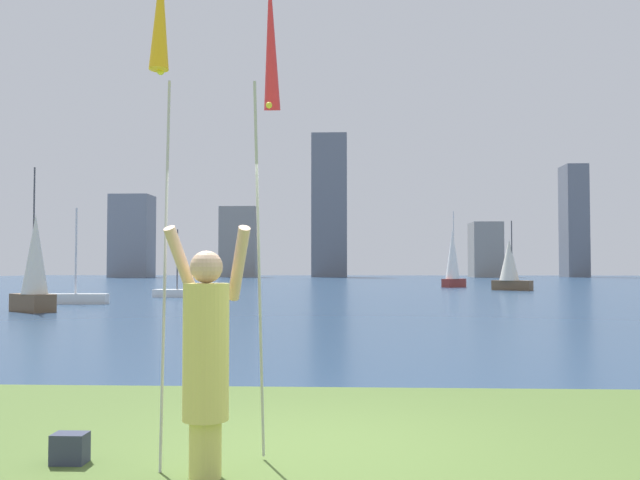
% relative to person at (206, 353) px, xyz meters
% --- Properties ---
extents(ground, '(120.00, 138.00, 0.12)m').
position_rel_person_xyz_m(ground, '(0.92, 51.87, -1.05)').
color(ground, '#4C662D').
extents(person, '(0.74, 0.54, 2.01)m').
position_rel_person_xyz_m(person, '(0.00, 0.00, 0.00)').
color(person, '#D8CC66').
rests_on(person, ground).
extents(kite_flag_left, '(0.16, 0.42, 4.22)m').
position_rel_person_xyz_m(kite_flag_left, '(-0.40, 0.01, 2.60)').
color(kite_flag_left, '#B2B2B7').
rests_on(kite_flag_left, ground).
extents(kite_flag_right, '(0.16, 1.31, 4.49)m').
position_rel_person_xyz_m(kite_flag_right, '(0.40, 0.94, 2.74)').
color(kite_flag_right, '#B2B2B7').
rests_on(kite_flag_right, ground).
extents(bag, '(0.29, 0.20, 0.25)m').
position_rel_person_xyz_m(bag, '(-1.24, 0.34, -0.86)').
color(bag, '#33384C').
rests_on(bag, ground).
extents(sailboat_1, '(2.86, 0.77, 4.29)m').
position_rel_person_xyz_m(sailboat_1, '(-11.09, 24.55, -0.69)').
color(sailboat_1, silver).
rests_on(sailboat_1, ground).
extents(sailboat_3, '(2.03, 1.84, 5.35)m').
position_rel_person_xyz_m(sailboat_3, '(-10.50, 19.30, 0.63)').
color(sailboat_3, brown).
rests_on(sailboat_3, ground).
extents(sailboat_5, '(2.70, 2.26, 4.86)m').
position_rel_person_xyz_m(sailboat_5, '(12.25, 43.03, 0.75)').
color(sailboat_5, brown).
rests_on(sailboat_5, ground).
extents(sailboat_6, '(2.54, 1.18, 3.69)m').
position_rel_person_xyz_m(sailboat_6, '(-8.30, 31.48, -0.75)').
color(sailboat_6, white).
rests_on(sailboat_6, ground).
extents(sailboat_8, '(2.14, 2.15, 6.07)m').
position_rel_person_xyz_m(sailboat_8, '(9.28, 49.73, 1.22)').
color(sailboat_8, maroon).
rests_on(sailboat_8, ground).
extents(skyline_tower_0, '(5.95, 5.02, 12.53)m').
position_rel_person_xyz_m(skyline_tower_0, '(-32.22, 97.55, 5.28)').
color(skyline_tower_0, gray).
rests_on(skyline_tower_0, ground).
extents(skyline_tower_1, '(5.62, 3.34, 10.88)m').
position_rel_person_xyz_m(skyline_tower_1, '(-16.27, 99.91, 4.45)').
color(skyline_tower_1, gray).
rests_on(skyline_tower_1, ground).
extents(skyline_tower_2, '(5.51, 3.74, 22.42)m').
position_rel_person_xyz_m(skyline_tower_2, '(-2.22, 101.80, 10.22)').
color(skyline_tower_2, slate).
rests_on(skyline_tower_2, ground).
extents(skyline_tower_3, '(4.46, 5.83, 8.39)m').
position_rel_person_xyz_m(skyline_tower_3, '(21.81, 100.86, 3.21)').
color(skyline_tower_3, gray).
rests_on(skyline_tower_3, ground).
extents(skyline_tower_4, '(3.27, 5.02, 17.38)m').
position_rel_person_xyz_m(skyline_tower_4, '(35.83, 102.64, 7.70)').
color(skyline_tower_4, slate).
rests_on(skyline_tower_4, ground).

